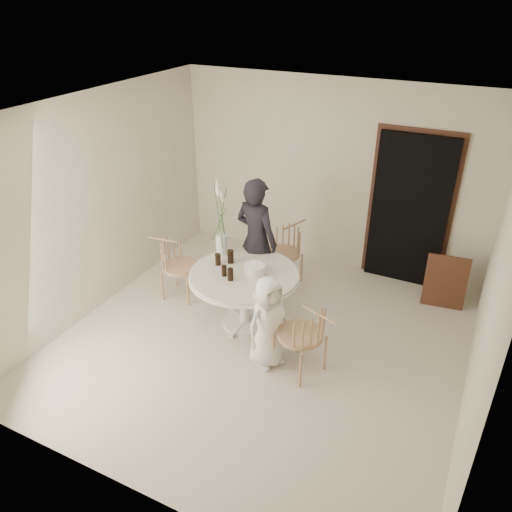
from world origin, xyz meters
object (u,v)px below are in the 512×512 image
at_px(birthday_cake, 255,270).
at_px(flower_vase, 221,228).
at_px(chair_far, 288,245).
at_px(chair_left, 172,259).
at_px(boy, 268,322).
at_px(girl, 256,241).
at_px(chair_right, 309,333).
at_px(table, 244,281).

height_order(birthday_cake, flower_vase, flower_vase).
relative_size(chair_far, chair_left, 1.01).
bearing_deg(boy, girl, 58.74).
relative_size(chair_far, birthday_cake, 3.33).
distance_m(birthday_cake, flower_vase, 0.71).
relative_size(chair_right, birthday_cake, 3.45).
bearing_deg(chair_far, chair_left, -119.56).
xyz_separation_m(chair_far, chair_left, (-1.23, -1.05, -0.01)).
bearing_deg(chair_left, flower_vase, -87.24).
relative_size(chair_left, birthday_cake, 3.29).
height_order(chair_left, girl, girl).
distance_m(chair_right, girl, 1.67).
bearing_deg(girl, boy, 133.65).
height_order(girl, boy, girl).
distance_m(chair_left, flower_vase, 0.91).
xyz_separation_m(chair_far, chair_right, (0.98, -1.76, 0.02)).
bearing_deg(table, flower_vase, 148.22).
bearing_deg(chair_right, birthday_cake, -100.98).
bearing_deg(flower_vase, birthday_cake, -23.63).
xyz_separation_m(chair_right, boy, (-0.47, -0.01, -0.01)).
bearing_deg(birthday_cake, chair_left, 173.50).
distance_m(chair_right, flower_vase, 1.79).
bearing_deg(table, chair_left, 171.30).
bearing_deg(chair_right, chair_left, -87.22).
bearing_deg(girl, flower_vase, 57.44).
distance_m(boy, birthday_cake, 0.76).
distance_m(chair_left, girl, 1.16).
bearing_deg(chair_left, boy, -118.39).
distance_m(chair_right, birthday_cake, 1.09).
bearing_deg(flower_vase, girl, 45.36).
bearing_deg(flower_vase, chair_far, 60.96).
height_order(table, chair_far, chair_far).
bearing_deg(table, boy, -43.37).
bearing_deg(girl, table, 115.14).
relative_size(chair_right, girl, 0.51).
distance_m(chair_far, girl, 0.71).
bearing_deg(chair_right, table, -96.49).
bearing_deg(boy, birthday_cake, 65.23).
height_order(chair_right, boy, boy).
xyz_separation_m(table, chair_left, (-1.17, 0.18, -0.08)).
bearing_deg(birthday_cake, boy, -51.93).
xyz_separation_m(chair_far, girl, (-0.20, -0.61, 0.30)).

